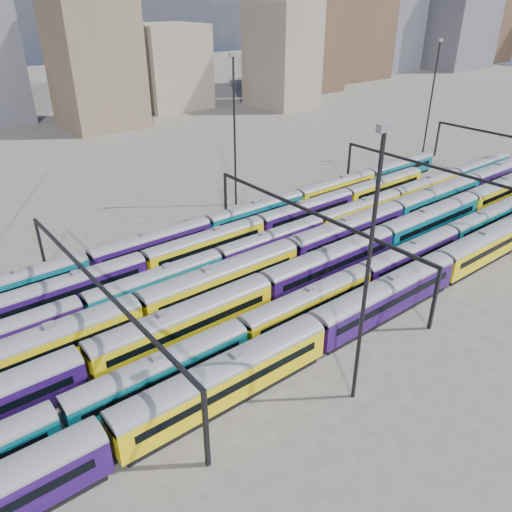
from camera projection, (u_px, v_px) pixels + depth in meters
ground at (252, 285)px, 65.15m from camera, size 500.00×500.00×0.00m
rake_0 at (385, 294)px, 57.73m from camera, size 158.37×3.31×5.58m
rake_1 at (363, 275)px, 62.53m from camera, size 113.78×2.78×4.66m
rake_2 at (184, 320)px, 53.21m from camera, size 154.20×3.22×5.43m
rake_3 at (290, 251)px, 67.42m from camera, size 134.08×3.27×5.52m
rake_4 at (318, 224)px, 76.74m from camera, size 111.10×2.71×4.55m
rake_5 at (144, 263)px, 65.34m from camera, size 116.28×2.84×4.77m
rake_6 at (256, 211)px, 81.29m from camera, size 93.48×2.74×4.60m
gantry_1 at (98, 291)px, 51.04m from camera, size 0.35×40.35×8.03m
gantry_2 at (310, 218)px, 67.47m from camera, size 0.35×40.35×8.03m
gantry_3 at (439, 175)px, 83.91m from camera, size 0.35×40.35×8.03m
mast_2 at (368, 267)px, 40.62m from camera, size 1.40×0.50×25.60m
mast_3 at (234, 127)px, 83.56m from camera, size 1.40×0.50×25.60m
mast_5 at (431, 97)px, 108.17m from camera, size 1.40×0.50×25.60m
skyline at (299, 33)px, 186.36m from camera, size 399.22×60.48×50.03m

